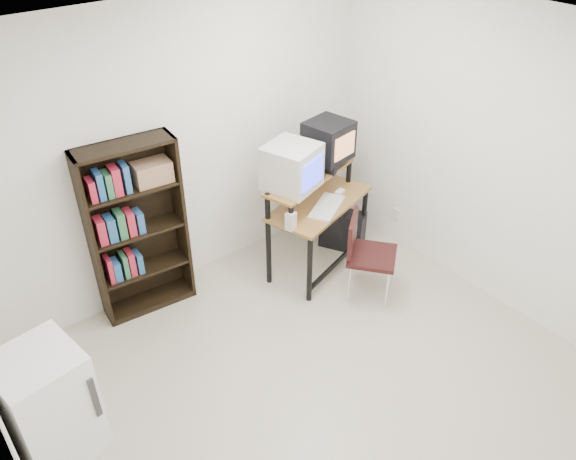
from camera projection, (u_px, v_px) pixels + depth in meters
floor at (327, 398)px, 4.29m from camera, size 4.00×4.00×0.01m
ceiling at (347, 59)px, 2.82m from camera, size 4.00×4.00×0.01m
back_wall at (178, 153)px, 4.84m from camera, size 4.00×0.01×2.60m
left_wall at (7, 433)px, 2.52m from camera, size 0.01×4.00×2.60m
right_wall at (515, 170)px, 4.58m from camera, size 0.01×4.00×2.60m
computer_desk at (317, 207)px, 5.29m from camera, size 1.18×0.82×0.98m
crt_monitor at (292, 167)px, 4.90m from camera, size 0.53×0.53×0.40m
vcr at (328, 162)px, 5.33m from camera, size 0.44×0.40×0.08m
crt_tv at (328, 140)px, 5.21m from camera, size 0.44×0.44×0.36m
cd_spindle at (319, 176)px, 5.13m from camera, size 0.13×0.13×0.05m
keyboard at (327, 208)px, 5.16m from camera, size 0.51×0.41×0.03m
mousepad at (342, 194)px, 5.40m from camera, size 0.23×0.19×0.01m
mouse at (340, 192)px, 5.39m from camera, size 0.11×0.09×0.03m
desk_speaker at (291, 221)px, 4.85m from camera, size 0.10×0.09×0.17m
pc_tower at (342, 229)px, 5.80m from camera, size 0.39×0.49×0.42m
school_chair at (365, 249)px, 5.01m from camera, size 0.59×0.59×0.84m
bookshelf at (136, 227)px, 4.73m from camera, size 0.83×0.35×1.61m
mini_fridge at (49, 405)px, 3.71m from camera, size 0.58×0.58×0.87m
wall_outlet at (396, 214)px, 5.88m from camera, size 0.02×0.08×0.12m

